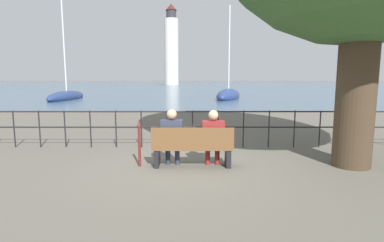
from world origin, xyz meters
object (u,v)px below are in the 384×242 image
object	(u,v)px
sailboat_2	(66,96)
harbor_lighthouse	(171,48)
sailboat_0	(358,93)
park_bench	(192,148)
closed_umbrella	(139,141)
sailboat_1	(228,96)
seated_person_right	(213,135)
seated_person_left	(171,135)

from	to	relation	value
sailboat_2	harbor_lighthouse	size ratio (longest dim) A/B	0.38
sailboat_0	park_bench	bearing A→B (deg)	-102.55
park_bench	closed_umbrella	distance (m)	1.18
park_bench	sailboat_1	xyz separation A→B (m)	(3.59, 23.25, -0.09)
closed_umbrella	sailboat_1	size ratio (longest dim) A/B	0.11
seated_person_right	sailboat_1	distance (m)	23.39
seated_person_left	sailboat_1	xyz separation A→B (m)	(4.05, 23.18, -0.36)
sailboat_0	sailboat_1	bearing A→B (deg)	-137.00
sailboat_0	sailboat_1	xyz separation A→B (m)	(-16.48, -6.51, 0.00)
park_bench	seated_person_right	xyz separation A→B (m)	(0.45, 0.07, 0.26)
harbor_lighthouse	park_bench	bearing A→B (deg)	-85.92
sailboat_0	harbor_lighthouse	world-z (taller)	harbor_lighthouse
sailboat_1	park_bench	bearing A→B (deg)	-79.61
seated_person_left	sailboat_1	bearing A→B (deg)	80.10
closed_umbrella	sailboat_0	world-z (taller)	sailboat_0
seated_person_right	sailboat_1	bearing A→B (deg)	82.28
closed_umbrella	park_bench	bearing A→B (deg)	-3.15
closed_umbrella	harbor_lighthouse	bearing A→B (deg)	93.45
seated_person_right	sailboat_0	bearing A→B (deg)	56.54
seated_person_right	closed_umbrella	distance (m)	1.63
sailboat_0	sailboat_2	xyz separation A→B (m)	(-32.30, -6.95, -0.03)
sailboat_1	sailboat_2	world-z (taller)	sailboat_2
closed_umbrella	harbor_lighthouse	world-z (taller)	harbor_lighthouse
seated_person_right	sailboat_2	distance (m)	26.04
park_bench	seated_person_right	world-z (taller)	seated_person_right
seated_person_right	closed_umbrella	bearing A→B (deg)	-179.68
park_bench	sailboat_2	size ratio (longest dim) A/B	0.16
sailboat_1	sailboat_2	distance (m)	15.83
seated_person_left	closed_umbrella	xyz separation A→B (m)	(-0.72, -0.01, -0.13)
sailboat_0	sailboat_2	world-z (taller)	sailboat_2
seated_person_left	harbor_lighthouse	size ratio (longest dim) A/B	0.04
seated_person_left	sailboat_2	distance (m)	25.61
park_bench	sailboat_1	bearing A→B (deg)	81.22
closed_umbrella	sailboat_0	bearing A→B (deg)	54.43
park_bench	seated_person_left	world-z (taller)	seated_person_left
park_bench	seated_person_right	bearing A→B (deg)	9.25
park_bench	seated_person_left	xyz separation A→B (m)	(-0.45, 0.07, 0.27)
sailboat_1	sailboat_2	bearing A→B (deg)	-159.23
seated_person_right	harbor_lighthouse	xyz separation A→B (m)	(-8.03, 106.18, 12.84)
seated_person_left	sailboat_0	size ratio (longest dim) A/B	0.17
sailboat_0	sailboat_1	size ratio (longest dim) A/B	0.80
sailboat_2	harbor_lighthouse	distance (m)	84.61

